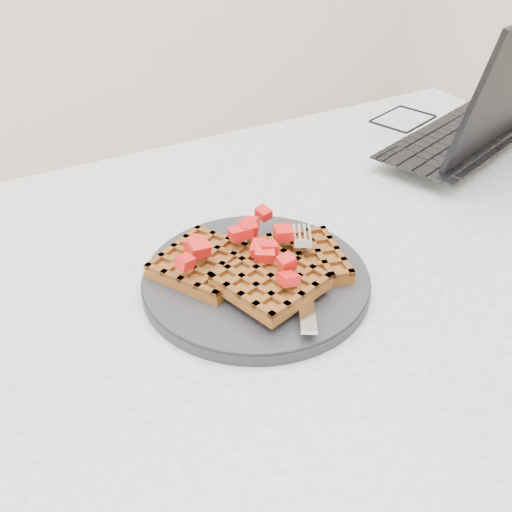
{
  "coord_description": "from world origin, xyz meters",
  "views": [
    {
      "loc": [
        -0.31,
        -0.45,
        1.15
      ],
      "look_at": [
        -0.06,
        -0.01,
        0.79
      ],
      "focal_mm": 40.0,
      "sensor_mm": 36.0,
      "label": 1
    }
  ],
  "objects": [
    {
      "name": "fork",
      "position": [
        -0.02,
        -0.04,
        0.77
      ],
      "size": [
        0.11,
        0.17,
        0.02
      ],
      "primitive_type": null,
      "rotation": [
        0.0,
        0.0,
        -0.53
      ],
      "color": "silver",
      "rests_on": "plate"
    },
    {
      "name": "laptop",
      "position": [
        0.41,
        0.17,
        0.79
      ],
      "size": [
        0.39,
        0.34,
        0.23
      ],
      "rotation": [
        0.0,
        0.0,
        3.45
      ],
      "color": "black",
      "rests_on": "table"
    },
    {
      "name": "waffles",
      "position": [
        -0.06,
        -0.01,
        0.78
      ],
      "size": [
        0.22,
        0.2,
        0.03
      ],
      "color": "brown",
      "rests_on": "plate"
    },
    {
      "name": "table",
      "position": [
        0.0,
        0.0,
        0.64
      ],
      "size": [
        1.2,
        0.8,
        0.75
      ],
      "color": "silver",
      "rests_on": "ground"
    },
    {
      "name": "strawberry_pile",
      "position": [
        -0.06,
        -0.01,
        0.8
      ],
      "size": [
        0.15,
        0.15,
        0.02
      ],
      "primitive_type": null,
      "color": "#A50003",
      "rests_on": "waffles"
    },
    {
      "name": "plate",
      "position": [
        -0.06,
        -0.01,
        0.76
      ],
      "size": [
        0.26,
        0.26,
        0.02
      ],
      "primitive_type": "cylinder",
      "color": "black",
      "rests_on": "table"
    }
  ]
}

